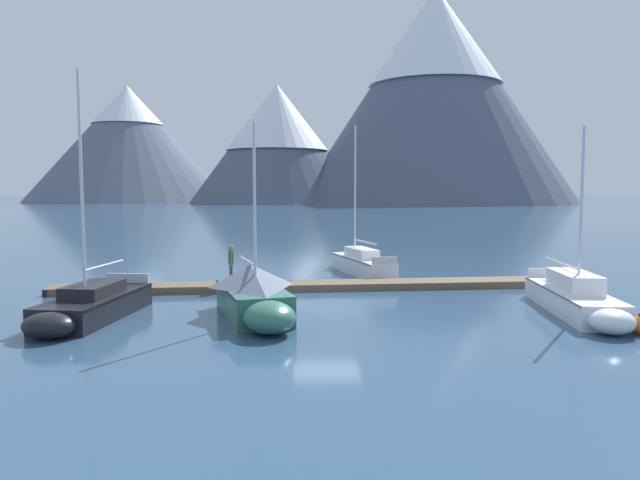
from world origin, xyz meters
The scene contains 11 objects.
ground_plane centered at (0.00, 0.00, 0.00)m, with size 700.00×700.00×0.00m, color #2D4C6B.
mountain_west_summit centered at (-59.27, 192.15, 20.69)m, with size 69.55×69.55×40.36m.
mountain_central_massif centered at (-6.88, 177.13, 20.69)m, with size 57.37×57.37×38.66m.
mountain_shoulder_ridge centered at (44.03, 172.80, 36.03)m, with size 89.84×89.84×68.62m.
dock centered at (0.00, 4.00, 0.14)m, with size 23.26×3.18×0.30m.
sailboat_nearest_berth centered at (-8.06, -2.09, 0.52)m, with size 2.65×6.42×8.22m.
sailboat_second_berth centered at (-2.56, -2.09, 0.83)m, with size 3.27×6.02×6.60m.
sailboat_mid_dock_port centered at (2.20, 8.88, 0.56)m, with size 2.99×6.97×7.77m.
sailboat_mid_dock_starboard centered at (8.70, -1.79, 0.56)m, with size 2.30×7.36×6.55m.
person_on_dock centered at (-3.98, 3.83, 1.26)m, with size 0.26×0.59×1.69m.
mooring_buoy_channel_marker centered at (9.24, -4.74, 0.28)m, with size 0.56×0.56×0.64m.
Camera 1 is at (-1.20, -22.24, 4.39)m, focal length 33.69 mm.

